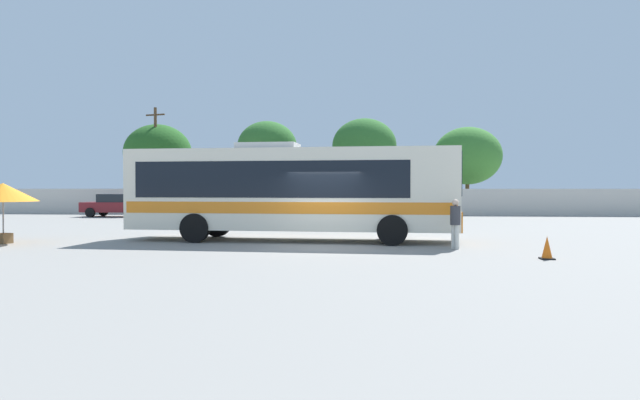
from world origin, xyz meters
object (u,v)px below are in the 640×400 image
object	(u,v)px
parked_car_third_dark_blue	(298,205)
roadside_tree_midleft	(267,147)
coach_bus_cream_orange	(288,189)
traffic_cone_on_apron	(547,248)
parked_car_second_red	(193,206)
vendor_umbrella_near_gate_orange	(3,193)
roadside_tree_left	(158,153)
roadside_tree_right	(467,156)
parked_car_rightmost_white	(382,206)
attendant_by_bus_door	(455,221)
roadside_tree_midright	(364,146)
utility_pole_near	(156,157)
parked_car_leftmost_maroon	(116,205)

from	to	relation	value
parked_car_third_dark_blue	roadside_tree_midleft	bearing A→B (deg)	116.52
coach_bus_cream_orange	traffic_cone_on_apron	xyz separation A→B (m)	(7.82, -4.70, -1.61)
parked_car_second_red	vendor_umbrella_near_gate_orange	bearing A→B (deg)	-93.10
roadside_tree_left	vendor_umbrella_near_gate_orange	bearing A→B (deg)	-79.33
roadside_tree_right	parked_car_rightmost_white	bearing A→B (deg)	-126.33
attendant_by_bus_door	roadside_tree_left	distance (m)	34.78
traffic_cone_on_apron	coach_bus_cream_orange	bearing A→B (deg)	148.98
parked_car_third_dark_blue	roadside_tree_right	xyz separation A→B (m)	(12.65, 9.30, 3.75)
roadside_tree_midleft	roadside_tree_midright	world-z (taller)	roadside_tree_midright
roadside_tree_right	roadside_tree_midleft	bearing A→B (deg)	-170.70
vendor_umbrella_near_gate_orange	parked_car_third_dark_blue	size ratio (longest dim) A/B	0.56
parked_car_third_dark_blue	roadside_tree_right	bearing A→B (deg)	36.31
utility_pole_near	roadside_tree_left	bearing A→B (deg)	104.24
parked_car_leftmost_maroon	utility_pole_near	world-z (taller)	utility_pole_near
parked_car_third_dark_blue	traffic_cone_on_apron	bearing A→B (deg)	-65.59
attendant_by_bus_door	parked_car_rightmost_white	size ratio (longest dim) A/B	0.39
parked_car_rightmost_white	roadside_tree_midright	distance (m)	8.28
attendant_by_bus_door	roadside_tree_midleft	world-z (taller)	roadside_tree_midleft
vendor_umbrella_near_gate_orange	parked_car_rightmost_white	size ratio (longest dim) A/B	0.57
coach_bus_cream_orange	roadside_tree_midright	bearing A→B (deg)	83.85
parked_car_leftmost_maroon	roadside_tree_right	distance (m)	27.12
roadside_tree_midright	traffic_cone_on_apron	xyz separation A→B (m)	(5.32, -27.85, -4.91)
coach_bus_cream_orange	parked_car_second_red	bearing A→B (deg)	118.84
attendant_by_bus_door	roadside_tree_right	size ratio (longest dim) A/B	0.23
parked_car_third_dark_blue	attendant_by_bus_door	bearing A→B (deg)	-68.21
parked_car_second_red	roadside_tree_left	size ratio (longest dim) A/B	0.63
attendant_by_bus_door	parked_car_second_red	world-z (taller)	attendant_by_bus_door
vendor_umbrella_near_gate_orange	traffic_cone_on_apron	xyz separation A→B (m)	(17.60, -2.72, -1.46)
parked_car_rightmost_white	traffic_cone_on_apron	size ratio (longest dim) A/B	6.41
utility_pole_near	traffic_cone_on_apron	bearing A→B (deg)	-52.02
roadside_tree_midleft	coach_bus_cream_orange	bearing A→B (deg)	-77.47
parked_car_leftmost_maroon	parked_car_second_red	xyz separation A→B (m)	(5.36, 0.01, -0.05)
attendant_by_bus_door	parked_car_rightmost_white	world-z (taller)	attendant_by_bus_door
parked_car_third_dark_blue	traffic_cone_on_apron	size ratio (longest dim) A/B	6.53
attendant_by_bus_door	parked_car_third_dark_blue	bearing A→B (deg)	111.79
parked_car_rightmost_white	roadside_tree_midleft	distance (m)	12.17
utility_pole_near	roadside_tree_midright	bearing A→B (deg)	-2.85
attendant_by_bus_door	parked_car_rightmost_white	bearing A→B (deg)	95.96
roadside_tree_right	traffic_cone_on_apron	distance (m)	31.00
parked_car_second_red	parked_car_leftmost_maroon	bearing A→B (deg)	-179.94
parked_car_leftmost_maroon	roadside_tree_midleft	distance (m)	12.37
parked_car_second_red	traffic_cone_on_apron	size ratio (longest dim) A/B	7.26
attendant_by_bus_door	coach_bus_cream_orange	bearing A→B (deg)	158.05
parked_car_leftmost_maroon	traffic_cone_on_apron	bearing A→B (deg)	-43.26
parked_car_second_red	parked_car_third_dark_blue	bearing A→B (deg)	4.71
parked_car_third_dark_blue	parked_car_rightmost_white	distance (m)	5.61
coach_bus_cream_orange	roadside_tree_right	bearing A→B (deg)	67.31
roadside_tree_right	traffic_cone_on_apron	bearing A→B (deg)	-95.59
parked_car_leftmost_maroon	vendor_umbrella_near_gate_orange	bearing A→B (deg)	-76.29
traffic_cone_on_apron	parked_car_second_red	bearing A→B (deg)	128.78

